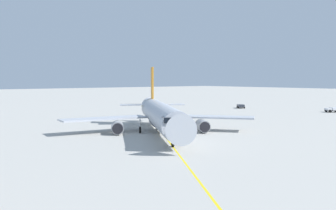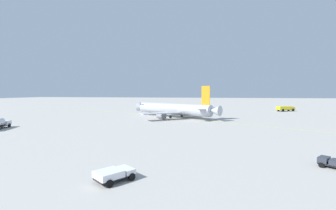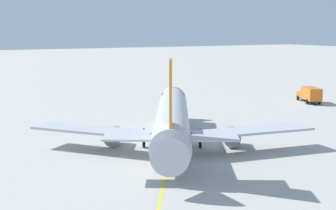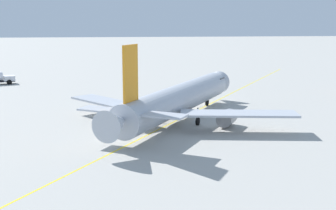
{
  "view_description": "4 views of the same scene",
  "coord_description": "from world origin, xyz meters",
  "views": [
    {
      "loc": [
        39.78,
        49.05,
        9.44
      ],
      "look_at": [
        -3.26,
        -4.45,
        4.71
      ],
      "focal_mm": 41.4,
      "sensor_mm": 36.0,
      "label": 1
    },
    {
      "loc": [
        -86.67,
        -15.88,
        9.71
      ],
      "look_at": [
        1.56,
        -0.26,
        4.58
      ],
      "focal_mm": 24.45,
      "sensor_mm": 36.0,
      "label": 2
    },
    {
      "loc": [
        -31.12,
        -56.16,
        14.52
      ],
      "look_at": [
        -0.12,
        -1.28,
        4.9
      ],
      "focal_mm": 53.52,
      "sensor_mm": 36.0,
      "label": 3
    },
    {
      "loc": [
        -9.2,
        -65.22,
        14.58
      ],
      "look_at": [
        -2.28,
        -6.41,
        3.11
      ],
      "focal_mm": 47.8,
      "sensor_mm": 36.0,
      "label": 4
    }
  ],
  "objects": [
    {
      "name": "ground_plane",
      "position": [
        0.0,
        0.0,
        0.0
      ],
      "size": [
        600.0,
        600.0,
        0.0
      ],
      "primitive_type": "plane",
      "color": "#ADAAA3"
    },
    {
      "name": "catering_truck_truck",
      "position": [
        41.68,
        15.53,
        1.67
      ],
      "size": [
        5.82,
        8.58,
        3.1
      ],
      "rotation": [
        0.0,
        0.0,
        1.12
      ],
      "color": "#232326",
      "rests_on": "ground_plane"
    },
    {
      "name": "taxiway_centreline",
      "position": [
        -0.58,
        -2.48,
        0.0
      ],
      "size": [
        79.24,
        127.18,
        0.01
      ],
      "rotation": [
        0.0,
        0.0,
        1.01
      ],
      "color": "yellow",
      "rests_on": "ground_plane"
    },
    {
      "name": "airliner_main",
      "position": [
        -0.45,
        -2.92,
        3.03
      ],
      "size": [
        30.5,
        35.59,
        11.74
      ],
      "rotation": [
        0.0,
        0.0,
        1.04
      ],
      "color": "#B2B7C1",
      "rests_on": "ground_plane"
    }
  ]
}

